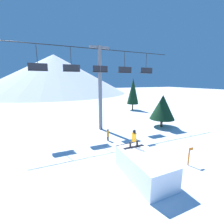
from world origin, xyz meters
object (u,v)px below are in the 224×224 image
object	(u,v)px
snow_ramp	(144,166)
trail_marker	(189,156)
snowboarder	(134,139)
distant_skier	(108,134)
pine_tree_near	(163,107)

from	to	relation	value
snow_ramp	trail_marker	world-z (taller)	snow_ramp
snow_ramp	snowboarder	bearing A→B (deg)	89.03
trail_marker	distant_skier	bearing A→B (deg)	118.72
snowboarder	trail_marker	world-z (taller)	snowboarder
pine_tree_near	trail_marker	size ratio (longest dim) A/B	3.12
distant_skier	snow_ramp	bearing A→B (deg)	-91.43
pine_tree_near	distant_skier	bearing A→B (deg)	-169.50
snow_ramp	distant_skier	xyz separation A→B (m)	(0.16, 6.40, -0.08)
snowboarder	pine_tree_near	bearing A→B (deg)	38.11
snowboarder	distant_skier	world-z (taller)	snowboarder
snowboarder	distant_skier	distance (m)	5.33
snow_ramp	trail_marker	size ratio (longest dim) A/B	2.94
snow_ramp	snowboarder	world-z (taller)	snowboarder
trail_marker	distant_skier	world-z (taller)	trail_marker
snowboarder	pine_tree_near	world-z (taller)	pine_tree_near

